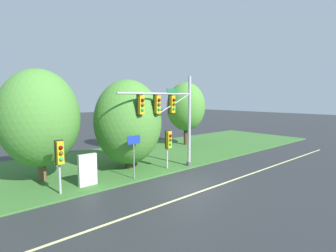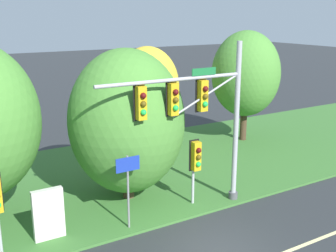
{
  "view_description": "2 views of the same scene",
  "coord_description": "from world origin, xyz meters",
  "px_view_note": "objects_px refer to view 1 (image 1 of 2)",
  "views": [
    {
      "loc": [
        -11.14,
        -10.83,
        5.32
      ],
      "look_at": [
        0.89,
        2.94,
        3.33
      ],
      "focal_mm": 28.0,
      "sensor_mm": 36.0,
      "label": 1
    },
    {
      "loc": [
        -8.12,
        -10.15,
        7.98
      ],
      "look_at": [
        0.18,
        3.7,
        3.63
      ],
      "focal_mm": 45.0,
      "sensor_mm": 36.0,
      "label": 2
    }
  ],
  "objects_px": {
    "traffic_signal_mast": "(170,112)",
    "info_kiosk": "(88,170)",
    "pedestrian_signal_near_kerb": "(169,142)",
    "tree_left_of_mast": "(128,122)",
    "pedestrian_signal_further_along": "(60,156)",
    "tree_behind_signpost": "(131,113)",
    "route_sign_post": "(134,149)",
    "tree_nearest_road": "(39,118)",
    "tree_mid_verge": "(186,107)"
  },
  "relations": [
    {
      "from": "pedestrian_signal_near_kerb",
      "to": "tree_nearest_road",
      "type": "distance_m",
      "value": 8.67
    },
    {
      "from": "traffic_signal_mast",
      "to": "tree_nearest_road",
      "type": "height_order",
      "value": "tree_nearest_road"
    },
    {
      "from": "traffic_signal_mast",
      "to": "pedestrian_signal_further_along",
      "type": "xyz_separation_m",
      "value": [
        -7.63,
        0.28,
        -2.08
      ]
    },
    {
      "from": "pedestrian_signal_near_kerb",
      "to": "pedestrian_signal_further_along",
      "type": "xyz_separation_m",
      "value": [
        -7.78,
        -0.08,
        0.11
      ]
    },
    {
      "from": "tree_mid_verge",
      "to": "tree_nearest_road",
      "type": "bearing_deg",
      "value": -169.06
    },
    {
      "from": "pedestrian_signal_near_kerb",
      "to": "tree_nearest_road",
      "type": "bearing_deg",
      "value": 157.59
    },
    {
      "from": "traffic_signal_mast",
      "to": "tree_mid_verge",
      "type": "height_order",
      "value": "tree_mid_verge"
    },
    {
      "from": "tree_mid_verge",
      "to": "tree_behind_signpost",
      "type": "bearing_deg",
      "value": 155.97
    },
    {
      "from": "tree_left_of_mast",
      "to": "route_sign_post",
      "type": "bearing_deg",
      "value": -115.36
    },
    {
      "from": "info_kiosk",
      "to": "tree_mid_verge",
      "type": "bearing_deg",
      "value": 22.66
    },
    {
      "from": "route_sign_post",
      "to": "tree_mid_verge",
      "type": "distance_m",
      "value": 13.32
    },
    {
      "from": "traffic_signal_mast",
      "to": "info_kiosk",
      "type": "relative_size",
      "value": 3.58
    },
    {
      "from": "pedestrian_signal_near_kerb",
      "to": "tree_left_of_mast",
      "type": "xyz_separation_m",
      "value": [
        -2.07,
        2.16,
        1.41
      ]
    },
    {
      "from": "pedestrian_signal_further_along",
      "to": "tree_behind_signpost",
      "type": "relative_size",
      "value": 0.5
    },
    {
      "from": "traffic_signal_mast",
      "to": "route_sign_post",
      "type": "distance_m",
      "value": 3.85
    },
    {
      "from": "pedestrian_signal_near_kerb",
      "to": "tree_left_of_mast",
      "type": "relative_size",
      "value": 0.44
    },
    {
      "from": "traffic_signal_mast",
      "to": "route_sign_post",
      "type": "xyz_separation_m",
      "value": [
        -3.11,
        0.01,
        -2.28
      ]
    },
    {
      "from": "tree_behind_signpost",
      "to": "tree_mid_verge",
      "type": "bearing_deg",
      "value": -24.03
    },
    {
      "from": "tree_nearest_road",
      "to": "tree_mid_verge",
      "type": "xyz_separation_m",
      "value": [
        15.87,
        3.07,
        0.28
      ]
    },
    {
      "from": "tree_nearest_road",
      "to": "tree_left_of_mast",
      "type": "xyz_separation_m",
      "value": [
        5.75,
        -1.06,
        -0.51
      ]
    },
    {
      "from": "traffic_signal_mast",
      "to": "pedestrian_signal_near_kerb",
      "type": "distance_m",
      "value": 2.22
    },
    {
      "from": "tree_mid_verge",
      "to": "tree_left_of_mast",
      "type": "bearing_deg",
      "value": -157.8
    },
    {
      "from": "traffic_signal_mast",
      "to": "tree_left_of_mast",
      "type": "height_order",
      "value": "traffic_signal_mast"
    },
    {
      "from": "route_sign_post",
      "to": "tree_left_of_mast",
      "type": "height_order",
      "value": "tree_left_of_mast"
    },
    {
      "from": "pedestrian_signal_near_kerb",
      "to": "info_kiosk",
      "type": "xyz_separation_m",
      "value": [
        -6.06,
        0.4,
        -1.09
      ]
    },
    {
      "from": "tree_nearest_road",
      "to": "tree_behind_signpost",
      "type": "relative_size",
      "value": 1.17
    },
    {
      "from": "tree_left_of_mast",
      "to": "pedestrian_signal_further_along",
      "type": "bearing_deg",
      "value": -158.57
    },
    {
      "from": "tree_mid_verge",
      "to": "info_kiosk",
      "type": "distance_m",
      "value": 15.64
    },
    {
      "from": "pedestrian_signal_further_along",
      "to": "route_sign_post",
      "type": "distance_m",
      "value": 4.53
    },
    {
      "from": "route_sign_post",
      "to": "info_kiosk",
      "type": "bearing_deg",
      "value": 165.01
    },
    {
      "from": "traffic_signal_mast",
      "to": "tree_mid_verge",
      "type": "bearing_deg",
      "value": 39.02
    },
    {
      "from": "traffic_signal_mast",
      "to": "route_sign_post",
      "type": "bearing_deg",
      "value": 179.88
    },
    {
      "from": "tree_nearest_road",
      "to": "info_kiosk",
      "type": "distance_m",
      "value": 4.48
    },
    {
      "from": "route_sign_post",
      "to": "info_kiosk",
      "type": "xyz_separation_m",
      "value": [
        -2.8,
        0.75,
        -1.0
      ]
    },
    {
      "from": "info_kiosk",
      "to": "tree_nearest_road",
      "type": "bearing_deg",
      "value": 121.91
    },
    {
      "from": "tree_nearest_road",
      "to": "info_kiosk",
      "type": "relative_size",
      "value": 3.68
    },
    {
      "from": "tree_mid_verge",
      "to": "pedestrian_signal_near_kerb",
      "type": "bearing_deg",
      "value": -141.99
    },
    {
      "from": "info_kiosk",
      "to": "tree_behind_signpost",
      "type": "bearing_deg",
      "value": 44.39
    },
    {
      "from": "traffic_signal_mast",
      "to": "pedestrian_signal_further_along",
      "type": "bearing_deg",
      "value": 177.93
    },
    {
      "from": "traffic_signal_mast",
      "to": "info_kiosk",
      "type": "height_order",
      "value": "traffic_signal_mast"
    },
    {
      "from": "tree_left_of_mast",
      "to": "tree_behind_signpost",
      "type": "height_order",
      "value": "tree_left_of_mast"
    },
    {
      "from": "pedestrian_signal_near_kerb",
      "to": "tree_behind_signpost",
      "type": "bearing_deg",
      "value": 74.17
    },
    {
      "from": "pedestrian_signal_near_kerb",
      "to": "route_sign_post",
      "type": "relative_size",
      "value": 0.99
    },
    {
      "from": "route_sign_post",
      "to": "tree_nearest_road",
      "type": "distance_m",
      "value": 6.13
    },
    {
      "from": "pedestrian_signal_further_along",
      "to": "tree_nearest_road",
      "type": "xyz_separation_m",
      "value": [
        -0.04,
        3.31,
        1.8
      ]
    },
    {
      "from": "traffic_signal_mast",
      "to": "info_kiosk",
      "type": "bearing_deg",
      "value": 172.71
    },
    {
      "from": "tree_left_of_mast",
      "to": "tree_mid_verge",
      "type": "bearing_deg",
      "value": 22.2
    },
    {
      "from": "traffic_signal_mast",
      "to": "tree_behind_signpost",
      "type": "xyz_separation_m",
      "value": [
        2.64,
        9.13,
        -0.63
      ]
    },
    {
      "from": "traffic_signal_mast",
      "to": "route_sign_post",
      "type": "relative_size",
      "value": 2.37
    },
    {
      "from": "traffic_signal_mast",
      "to": "tree_mid_verge",
      "type": "relative_size",
      "value": 0.99
    }
  ]
}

